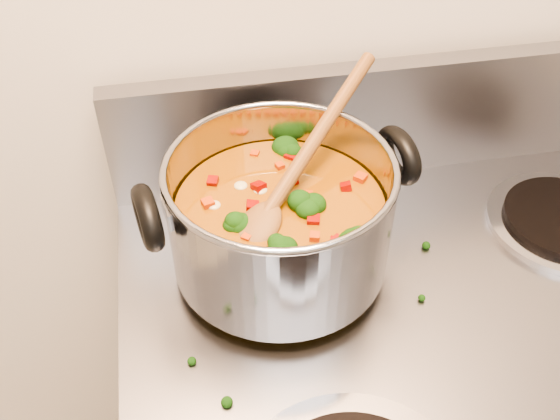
% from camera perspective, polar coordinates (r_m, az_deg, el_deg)
% --- Properties ---
extents(stockpot, '(0.31, 0.24, 0.15)m').
position_cam_1_polar(stockpot, '(0.67, -0.05, -0.73)').
color(stockpot, gray).
rests_on(stockpot, electric_range).
extents(wooden_spoon, '(0.21, 0.23, 0.11)m').
position_cam_1_polar(wooden_spoon, '(0.66, 0.79, 2.70)').
color(wooden_spoon, brown).
rests_on(wooden_spoon, stockpot).
extents(cooktop_crumbs, '(0.33, 0.33, 0.01)m').
position_cam_1_polar(cooktop_crumbs, '(0.72, 0.83, -5.48)').
color(cooktop_crumbs, black).
rests_on(cooktop_crumbs, electric_range).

